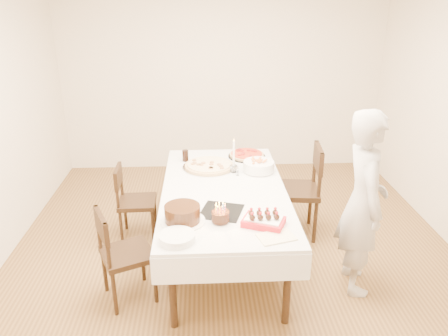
{
  "coord_description": "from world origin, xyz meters",
  "views": [
    {
      "loc": [
        -0.29,
        -3.63,
        2.46
      ],
      "look_at": [
        -0.11,
        0.05,
        0.96
      ],
      "focal_mm": 35.0,
      "sensor_mm": 36.0,
      "label": 1
    }
  ],
  "objects_px": {
    "chair_left_savory": "(137,202)",
    "taper_candle": "(234,155)",
    "person": "(363,203)",
    "dining_table": "(224,224)",
    "pizza_pepperoni": "(247,155)",
    "birthday_cake": "(220,213)",
    "chair_left_dessert": "(127,254)",
    "chair_right_savory": "(295,190)",
    "cola_glass": "(185,156)",
    "pizza_white": "(209,166)",
    "pasta_bowl": "(259,166)",
    "strawberry_box": "(264,220)",
    "layer_cake": "(182,214)"
  },
  "relations": [
    {
      "from": "pizza_white",
      "to": "chair_left_dessert",
      "type": "bearing_deg",
      "value": -123.2
    },
    {
      "from": "chair_right_savory",
      "to": "birthday_cake",
      "type": "bearing_deg",
      "value": -121.72
    },
    {
      "from": "dining_table",
      "to": "chair_left_dessert",
      "type": "distance_m",
      "value": 1.0
    },
    {
      "from": "pizza_pepperoni",
      "to": "layer_cake",
      "type": "xyz_separation_m",
      "value": [
        -0.65,
        -1.43,
        0.05
      ]
    },
    {
      "from": "chair_left_dessert",
      "to": "person",
      "type": "relative_size",
      "value": 0.53
    },
    {
      "from": "pizza_white",
      "to": "pizza_pepperoni",
      "type": "distance_m",
      "value": 0.52
    },
    {
      "from": "chair_right_savory",
      "to": "pasta_bowl",
      "type": "relative_size",
      "value": 3.22
    },
    {
      "from": "dining_table",
      "to": "pizza_pepperoni",
      "type": "relative_size",
      "value": 5.22
    },
    {
      "from": "person",
      "to": "birthday_cake",
      "type": "distance_m",
      "value": 1.21
    },
    {
      "from": "pizza_pepperoni",
      "to": "birthday_cake",
      "type": "bearing_deg",
      "value": -103.71
    },
    {
      "from": "dining_table",
      "to": "cola_glass",
      "type": "distance_m",
      "value": 0.93
    },
    {
      "from": "chair_left_savory",
      "to": "pizza_white",
      "type": "xyz_separation_m",
      "value": [
        0.76,
        0.07,
        0.37
      ]
    },
    {
      "from": "pizza_white",
      "to": "cola_glass",
      "type": "bearing_deg",
      "value": 140.84
    },
    {
      "from": "chair_left_savory",
      "to": "birthday_cake",
      "type": "xyz_separation_m",
      "value": [
        0.83,
        -1.08,
        0.43
      ]
    },
    {
      "from": "chair_right_savory",
      "to": "taper_candle",
      "type": "height_order",
      "value": "taper_candle"
    },
    {
      "from": "dining_table",
      "to": "pizza_white",
      "type": "relative_size",
      "value": 3.87
    },
    {
      "from": "chair_left_dessert",
      "to": "birthday_cake",
      "type": "relative_size",
      "value": 5.87
    },
    {
      "from": "chair_left_savory",
      "to": "chair_left_dessert",
      "type": "bearing_deg",
      "value": 91.22
    },
    {
      "from": "chair_right_savory",
      "to": "pizza_pepperoni",
      "type": "xyz_separation_m",
      "value": [
        -0.48,
        0.38,
        0.27
      ]
    },
    {
      "from": "chair_left_savory",
      "to": "taper_candle",
      "type": "distance_m",
      "value": 1.13
    },
    {
      "from": "chair_right_savory",
      "to": "chair_left_savory",
      "type": "xyz_separation_m",
      "value": [
        -1.66,
        0.0,
        -0.1
      ]
    },
    {
      "from": "strawberry_box",
      "to": "chair_right_savory",
      "type": "bearing_deg",
      "value": 66.25
    },
    {
      "from": "chair_left_savory",
      "to": "birthday_cake",
      "type": "relative_size",
      "value": 5.57
    },
    {
      "from": "person",
      "to": "dining_table",
      "type": "bearing_deg",
      "value": 71.24
    },
    {
      "from": "person",
      "to": "layer_cake",
      "type": "bearing_deg",
      "value": 98.93
    },
    {
      "from": "chair_left_dessert",
      "to": "birthday_cake",
      "type": "xyz_separation_m",
      "value": [
        0.77,
        -0.07,
        0.41
      ]
    },
    {
      "from": "chair_left_savory",
      "to": "chair_left_dessert",
      "type": "relative_size",
      "value": 0.95
    },
    {
      "from": "chair_right_savory",
      "to": "pizza_white",
      "type": "xyz_separation_m",
      "value": [
        -0.91,
        0.08,
        0.27
      ]
    },
    {
      "from": "chair_left_dessert",
      "to": "pizza_white",
      "type": "height_order",
      "value": "chair_left_dessert"
    },
    {
      "from": "taper_candle",
      "to": "cola_glass",
      "type": "bearing_deg",
      "value": 146.75
    },
    {
      "from": "layer_cake",
      "to": "pasta_bowl",
      "type": "bearing_deg",
      "value": 53.84
    },
    {
      "from": "person",
      "to": "cola_glass",
      "type": "distance_m",
      "value": 1.94
    },
    {
      "from": "chair_left_dessert",
      "to": "cola_glass",
      "type": "relative_size",
      "value": 7.03
    },
    {
      "from": "pizza_pepperoni",
      "to": "person",
      "type": "bearing_deg",
      "value": -56.91
    },
    {
      "from": "chair_right_savory",
      "to": "strawberry_box",
      "type": "xyz_separation_m",
      "value": [
        -0.5,
        -1.14,
        0.29
      ]
    },
    {
      "from": "pizza_white",
      "to": "taper_candle",
      "type": "bearing_deg",
      "value": -26.31
    },
    {
      "from": "dining_table",
      "to": "pizza_white",
      "type": "distance_m",
      "value": 0.67
    },
    {
      "from": "chair_left_savory",
      "to": "pasta_bowl",
      "type": "distance_m",
      "value": 1.32
    },
    {
      "from": "pizza_white",
      "to": "strawberry_box",
      "type": "relative_size",
      "value": 1.75
    },
    {
      "from": "chair_left_dessert",
      "to": "taper_candle",
      "type": "height_order",
      "value": "taper_candle"
    },
    {
      "from": "person",
      "to": "chair_left_savory",
      "type": "bearing_deg",
      "value": 69.3
    },
    {
      "from": "dining_table",
      "to": "pizza_pepperoni",
      "type": "distance_m",
      "value": 0.96
    },
    {
      "from": "taper_candle",
      "to": "birthday_cake",
      "type": "distance_m",
      "value": 1.05
    },
    {
      "from": "taper_candle",
      "to": "birthday_cake",
      "type": "height_order",
      "value": "taper_candle"
    },
    {
      "from": "person",
      "to": "layer_cake",
      "type": "relative_size",
      "value": 4.48
    },
    {
      "from": "strawberry_box",
      "to": "layer_cake",
      "type": "bearing_deg",
      "value": 172.5
    },
    {
      "from": "pizza_white",
      "to": "taper_candle",
      "type": "xyz_separation_m",
      "value": [
        0.25,
        -0.12,
        0.16
      ]
    },
    {
      "from": "pizza_pepperoni",
      "to": "cola_glass",
      "type": "distance_m",
      "value": 0.68
    },
    {
      "from": "person",
      "to": "taper_candle",
      "type": "bearing_deg",
      "value": 53.22
    },
    {
      "from": "pizza_white",
      "to": "strawberry_box",
      "type": "bearing_deg",
      "value": -71.61
    }
  ]
}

